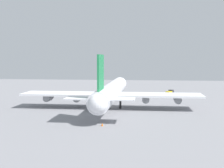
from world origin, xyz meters
The scene contains 5 objects.
ground_plane centered at (0.00, 0.00, 0.00)m, with size 273.83×273.83×0.00m, color gray.
cargo_airplane centered at (-0.47, 0.00, 5.70)m, with size 68.46×62.29×18.42m.
pushback_tractor centered at (39.15, -23.47, 1.23)m, with size 4.78×4.28×2.38m.
safety_cone_nose centered at (30.81, -3.81, 0.35)m, with size 0.49×0.49×0.70m, color orange.
safety_cone_tail centered at (-30.81, -1.06, 0.39)m, with size 0.55×0.55×0.78m, color orange.
Camera 1 is at (-105.81, -12.36, 17.25)m, focal length 47.97 mm.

